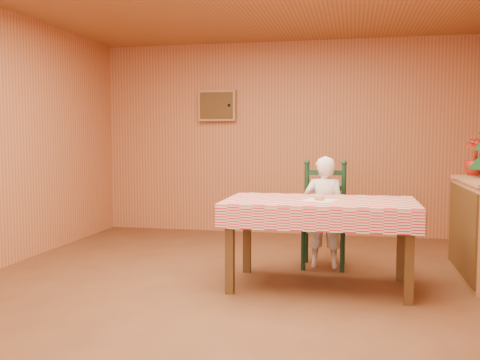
% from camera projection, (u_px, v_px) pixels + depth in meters
% --- Properties ---
extents(ground, '(6.00, 6.00, 0.00)m').
position_uv_depth(ground, '(235.00, 296.00, 4.43)').
color(ground, brown).
rests_on(ground, ground).
extents(cabin_walls, '(5.10, 6.05, 2.65)m').
position_uv_depth(cabin_walls, '(247.00, 80.00, 4.81)').
color(cabin_walls, '#BC7043').
rests_on(cabin_walls, ground).
extents(dining_table, '(1.66, 0.96, 0.77)m').
position_uv_depth(dining_table, '(320.00, 209.00, 4.66)').
color(dining_table, '#513415').
rests_on(dining_table, ground).
extents(ladder_chair, '(0.44, 0.40, 1.08)m').
position_uv_depth(ladder_chair, '(324.00, 217.00, 5.44)').
color(ladder_chair, black).
rests_on(ladder_chair, ground).
extents(seated_child, '(0.41, 0.27, 1.12)m').
position_uv_depth(seated_child, '(324.00, 212.00, 5.38)').
color(seated_child, white).
rests_on(seated_child, ground).
extents(napkin, '(0.33, 0.33, 0.00)m').
position_uv_depth(napkin, '(319.00, 200.00, 4.60)').
color(napkin, white).
rests_on(napkin, dining_table).
extents(donut, '(0.12, 0.12, 0.03)m').
position_uv_depth(donut, '(320.00, 198.00, 4.60)').
color(donut, '#B48640').
rests_on(donut, napkin).
extents(flower_arrangement, '(0.25, 0.25, 0.38)m').
position_uv_depth(flower_arrangement, '(475.00, 157.00, 5.38)').
color(flower_arrangement, maroon).
rests_on(flower_arrangement, shelf_unit).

